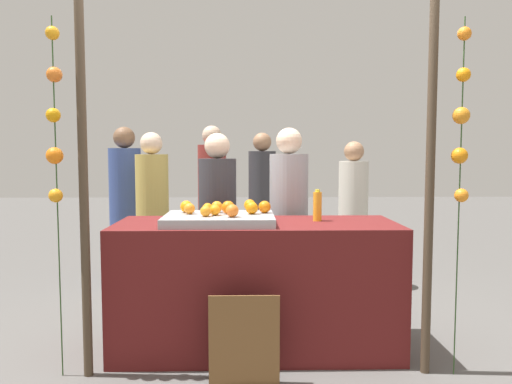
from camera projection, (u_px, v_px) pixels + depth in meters
The scene contains 27 objects.
ground_plane at pixel (256, 348), 3.53m from camera, with size 24.00×24.00×0.00m, color #565451.
stall_counter at pixel (256, 286), 3.50m from camera, with size 1.95×0.75×0.90m, color #5B1919.
orange_tray at pixel (219, 219), 3.40m from camera, with size 0.74×0.56×0.06m, color #9EA0A5.
orange_0 at pixel (232, 211), 3.27m from camera, with size 0.09×0.09×0.09m, color orange.
orange_1 at pixel (215, 210), 3.36m from camera, with size 0.07×0.07×0.07m, color orange.
orange_2 at pixel (206, 211), 3.30m from camera, with size 0.07×0.07×0.07m, color orange.
orange_3 at pixel (228, 207), 3.44m from camera, with size 0.09×0.09×0.09m, color orange.
orange_4 at pixel (265, 207), 3.50m from camera, with size 0.09×0.09×0.09m, color orange.
orange_5 at pixel (252, 208), 3.43m from camera, with size 0.09×0.09×0.09m, color orange.
orange_6 at pixel (186, 207), 3.52m from camera, with size 0.09×0.09×0.09m, color orange.
orange_7 at pixel (250, 205), 3.62m from camera, with size 0.08×0.08×0.08m, color orange.
orange_8 at pixel (217, 207), 3.53m from camera, with size 0.08×0.08×0.08m, color orange.
orange_9 at pixel (189, 209), 3.44m from camera, with size 0.08×0.08×0.08m, color orange.
orange_10 at pixel (208, 208), 3.47m from camera, with size 0.07×0.07×0.07m, color orange.
juice_bottle at pixel (317, 206), 3.53m from camera, with size 0.06×0.06×0.22m.
chalkboard_sign at pixel (244, 341), 2.97m from camera, with size 0.42×0.03×0.55m.
vendor_left at pixel (218, 233), 4.11m from camera, with size 0.31×0.31×1.54m.
vendor_right at pixel (289, 231), 4.12m from camera, with size 0.32×0.32×1.59m.
crowd_person_0 at pixel (126, 211), 5.23m from camera, with size 0.33×0.33×1.65m.
crowd_person_1 at pixel (212, 201), 6.03m from camera, with size 0.34×0.34×1.71m.
crowd_person_2 at pixel (153, 219), 4.86m from camera, with size 0.32×0.32×1.58m.
crowd_person_3 at pixel (353, 220), 5.11m from camera, with size 0.30×0.30×1.50m.
crowd_person_4 at pixel (262, 205), 5.94m from camera, with size 0.32×0.32×1.62m.
canopy_post_left at pixel (84, 188), 3.01m from camera, with size 0.06×0.06×2.34m, color #473828.
canopy_post_right at pixel (430, 187), 3.05m from camera, with size 0.06×0.06×2.34m, color #473828.
garland_strand_left at pixel (54, 122), 2.97m from camera, with size 0.11×0.11×2.19m.
garland_strand_right at pixel (461, 123), 2.99m from camera, with size 0.11×0.11×2.19m.
Camera 1 is at (-0.08, -3.43, 1.38)m, focal length 34.93 mm.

